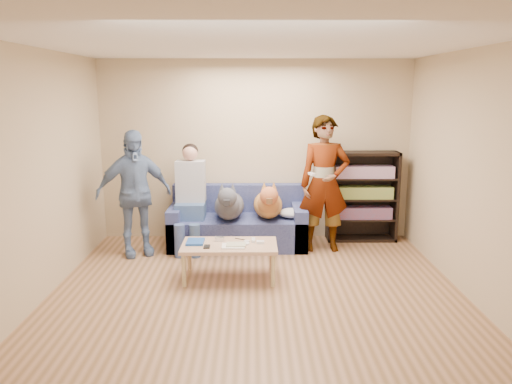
{
  "coord_description": "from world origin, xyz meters",
  "views": [
    {
      "loc": [
        -0.04,
        -4.74,
        2.18
      ],
      "look_at": [
        0.0,
        1.2,
        0.95
      ],
      "focal_mm": 35.0,
      "sensor_mm": 36.0,
      "label": 1
    }
  ],
  "objects_px": {
    "person_standing_right": "(324,184)",
    "bookshelf": "(362,194)",
    "notebook_blue": "(195,242)",
    "camera_silver": "(220,239)",
    "person_standing_left": "(134,193)",
    "dog_gray": "(229,204)",
    "sofa": "(238,225)",
    "coffee_table": "(229,248)",
    "dog_tan": "(268,203)",
    "person_seated": "(190,193)"
  },
  "relations": [
    {
      "from": "person_standing_right",
      "to": "bookshelf",
      "type": "bearing_deg",
      "value": 35.39
    },
    {
      "from": "notebook_blue",
      "to": "camera_silver",
      "type": "relative_size",
      "value": 2.36
    },
    {
      "from": "notebook_blue",
      "to": "person_standing_right",
      "type": "bearing_deg",
      "value": 31.84
    },
    {
      "from": "person_standing_left",
      "to": "dog_gray",
      "type": "height_order",
      "value": "person_standing_left"
    },
    {
      "from": "notebook_blue",
      "to": "sofa",
      "type": "xyz_separation_m",
      "value": [
        0.46,
        1.26,
        -0.15
      ]
    },
    {
      "from": "coffee_table",
      "to": "bookshelf",
      "type": "height_order",
      "value": "bookshelf"
    },
    {
      "from": "person_standing_right",
      "to": "notebook_blue",
      "type": "bearing_deg",
      "value": -149.95
    },
    {
      "from": "person_standing_left",
      "to": "sofa",
      "type": "relative_size",
      "value": 0.88
    },
    {
      "from": "person_standing_left",
      "to": "notebook_blue",
      "type": "xyz_separation_m",
      "value": [
        0.89,
        -0.83,
        -0.4
      ]
    },
    {
      "from": "notebook_blue",
      "to": "bookshelf",
      "type": "relative_size",
      "value": 0.2
    },
    {
      "from": "notebook_blue",
      "to": "dog_gray",
      "type": "xyz_separation_m",
      "value": [
        0.35,
        1.04,
        0.2
      ]
    },
    {
      "from": "dog_tan",
      "to": "bookshelf",
      "type": "bearing_deg",
      "value": 15.13
    },
    {
      "from": "notebook_blue",
      "to": "camera_silver",
      "type": "bearing_deg",
      "value": 14.04
    },
    {
      "from": "person_standing_right",
      "to": "coffee_table",
      "type": "height_order",
      "value": "person_standing_right"
    },
    {
      "from": "dog_gray",
      "to": "person_standing_left",
      "type": "bearing_deg",
      "value": -170.37
    },
    {
      "from": "person_standing_left",
      "to": "camera_silver",
      "type": "xyz_separation_m",
      "value": [
        1.17,
        -0.76,
        -0.39
      ]
    },
    {
      "from": "person_seated",
      "to": "dog_gray",
      "type": "height_order",
      "value": "person_seated"
    },
    {
      "from": "person_standing_right",
      "to": "dog_gray",
      "type": "xyz_separation_m",
      "value": [
        -1.29,
        0.02,
        -0.29
      ]
    },
    {
      "from": "notebook_blue",
      "to": "person_seated",
      "type": "height_order",
      "value": "person_seated"
    },
    {
      "from": "person_standing_right",
      "to": "person_seated",
      "type": "height_order",
      "value": "person_standing_right"
    },
    {
      "from": "sofa",
      "to": "person_seated",
      "type": "distance_m",
      "value": 0.83
    },
    {
      "from": "dog_gray",
      "to": "coffee_table",
      "type": "bearing_deg",
      "value": -87.18
    },
    {
      "from": "person_seated",
      "to": "dog_tan",
      "type": "height_order",
      "value": "person_seated"
    },
    {
      "from": "camera_silver",
      "to": "dog_gray",
      "type": "relative_size",
      "value": 0.09
    },
    {
      "from": "camera_silver",
      "to": "dog_gray",
      "type": "xyz_separation_m",
      "value": [
        0.07,
        0.97,
        0.19
      ]
    },
    {
      "from": "person_standing_left",
      "to": "notebook_blue",
      "type": "height_order",
      "value": "person_standing_left"
    },
    {
      "from": "camera_silver",
      "to": "person_standing_right",
      "type": "bearing_deg",
      "value": 34.9
    },
    {
      "from": "coffee_table",
      "to": "notebook_blue",
      "type": "bearing_deg",
      "value": 172.87
    },
    {
      "from": "person_standing_right",
      "to": "camera_silver",
      "type": "bearing_deg",
      "value": -146.89
    },
    {
      "from": "person_seated",
      "to": "bookshelf",
      "type": "distance_m",
      "value": 2.48
    },
    {
      "from": "bookshelf",
      "to": "sofa",
      "type": "bearing_deg",
      "value": -172.6
    },
    {
      "from": "person_standing_right",
      "to": "sofa",
      "type": "distance_m",
      "value": 1.36
    },
    {
      "from": "bookshelf",
      "to": "coffee_table",
      "type": "bearing_deg",
      "value": -140.4
    },
    {
      "from": "person_standing_right",
      "to": "dog_tan",
      "type": "bearing_deg",
      "value": 170.68
    },
    {
      "from": "sofa",
      "to": "dog_tan",
      "type": "height_order",
      "value": "dog_tan"
    },
    {
      "from": "notebook_blue",
      "to": "coffee_table",
      "type": "height_order",
      "value": "notebook_blue"
    },
    {
      "from": "dog_gray",
      "to": "bookshelf",
      "type": "bearing_deg",
      "value": 13.2
    },
    {
      "from": "dog_tan",
      "to": "coffee_table",
      "type": "bearing_deg",
      "value": -112.52
    },
    {
      "from": "person_standing_right",
      "to": "person_standing_left",
      "type": "relative_size",
      "value": 1.1
    },
    {
      "from": "coffee_table",
      "to": "bookshelf",
      "type": "bearing_deg",
      "value": 39.6
    },
    {
      "from": "sofa",
      "to": "dog_gray",
      "type": "bearing_deg",
      "value": -118.18
    },
    {
      "from": "sofa",
      "to": "coffee_table",
      "type": "xyz_separation_m",
      "value": [
        -0.06,
        -1.31,
        0.09
      ]
    },
    {
      "from": "person_standing_left",
      "to": "sofa",
      "type": "xyz_separation_m",
      "value": [
        1.35,
        0.42,
        -0.55
      ]
    },
    {
      "from": "camera_silver",
      "to": "dog_tan",
      "type": "distance_m",
      "value": 1.22
    },
    {
      "from": "notebook_blue",
      "to": "bookshelf",
      "type": "distance_m",
      "value": 2.72
    },
    {
      "from": "notebook_blue",
      "to": "person_seated",
      "type": "bearing_deg",
      "value": 99.56
    },
    {
      "from": "camera_silver",
      "to": "notebook_blue",
      "type": "bearing_deg",
      "value": -165.96
    },
    {
      "from": "person_standing_right",
      "to": "sofa",
      "type": "bearing_deg",
      "value": 166.77
    },
    {
      "from": "notebook_blue",
      "to": "coffee_table",
      "type": "xyz_separation_m",
      "value": [
        0.4,
        -0.05,
        -0.06
      ]
    },
    {
      "from": "person_standing_left",
      "to": "dog_tan",
      "type": "height_order",
      "value": "person_standing_left"
    }
  ]
}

